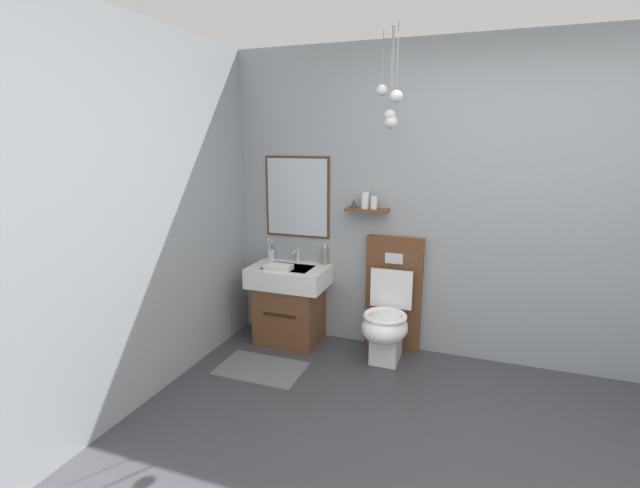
{
  "coord_description": "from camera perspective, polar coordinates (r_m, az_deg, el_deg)",
  "views": [
    {
      "loc": [
        -0.18,
        -2.0,
        1.8
      ],
      "look_at": [
        -1.41,
        1.36,
        0.97
      ],
      "focal_mm": 25.48,
      "sensor_mm": 36.0,
      "label": 1
    }
  ],
  "objects": [
    {
      "name": "wall_back",
      "position": [
        3.83,
        22.48,
        4.32
      ],
      "size": [
        4.86,
        0.65,
        2.56
      ],
      "color": "#999EA3",
      "rests_on": "ground"
    },
    {
      "name": "wall_left",
      "position": [
        3.01,
        -27.12,
        1.69
      ],
      "size": [
        0.12,
        3.72,
        2.56
      ],
      "primitive_type": "cube",
      "color": "#999EA3",
      "rests_on": "ground"
    },
    {
      "name": "bath_mat",
      "position": [
        3.79,
        -7.43,
        -15.28
      ],
      "size": [
        0.68,
        0.44,
        0.01
      ],
      "primitive_type": "cube",
      "color": "slate",
      "rests_on": "ground"
    },
    {
      "name": "vanity_sink_left",
      "position": [
        4.12,
        -3.78,
        -7.15
      ],
      "size": [
        0.68,
        0.48,
        0.7
      ],
      "color": "brown",
      "rests_on": "ground"
    },
    {
      "name": "tap_on_left_sink",
      "position": [
        4.16,
        -2.89,
        -1.27
      ],
      "size": [
        0.03,
        0.13,
        0.11
      ],
      "color": "silver",
      "rests_on": "vanity_sink_left"
    },
    {
      "name": "toilet",
      "position": [
        3.87,
        8.66,
        -8.65
      ],
      "size": [
        0.48,
        0.63,
        1.0
      ],
      "color": "brown",
      "rests_on": "ground"
    },
    {
      "name": "toothbrush_cup",
      "position": [
        4.26,
        -6.18,
        -1.22
      ],
      "size": [
        0.07,
        0.07,
        0.2
      ],
      "color": "silver",
      "rests_on": "vanity_sink_left"
    },
    {
      "name": "soap_dispenser",
      "position": [
        4.06,
        0.61,
        -1.5
      ],
      "size": [
        0.06,
        0.06,
        0.18
      ],
      "color": "gray",
      "rests_on": "vanity_sink_left"
    },
    {
      "name": "folded_hand_towel",
      "position": [
        3.91,
        -5.23,
        -2.98
      ],
      "size": [
        0.22,
        0.16,
        0.04
      ],
      "primitive_type": "cube",
      "color": "white",
      "rests_on": "vanity_sink_left"
    }
  ]
}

